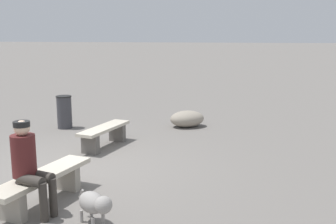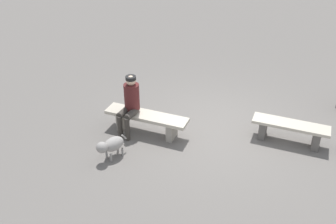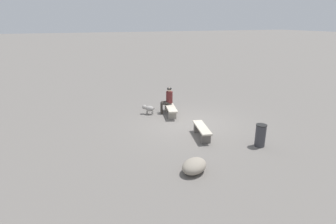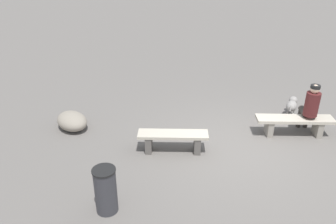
# 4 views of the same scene
# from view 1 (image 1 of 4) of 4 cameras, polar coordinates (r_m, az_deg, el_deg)

# --- Properties ---
(ground) EXTENTS (210.00, 210.00, 0.06)m
(ground) POSITION_cam_1_polar(r_m,az_deg,el_deg) (7.81, -14.41, -8.07)
(ground) COLOR slate
(bench_left) EXTENTS (1.62, 0.75, 0.46)m
(bench_left) POSITION_cam_1_polar(r_m,az_deg,el_deg) (9.01, -9.01, -3.01)
(bench_left) COLOR #605B56
(bench_left) RESTS_ON ground
(bench_right) EXTENTS (1.90, 0.83, 0.47)m
(bench_right) POSITION_cam_1_polar(r_m,az_deg,el_deg) (6.26, -17.39, -9.49)
(bench_right) COLOR gray
(bench_right) RESTS_ON ground
(seated_person) EXTENTS (0.44, 0.63, 1.33)m
(seated_person) POSITION_cam_1_polar(r_m,az_deg,el_deg) (5.84, -19.19, -6.62)
(seated_person) COLOR #511E1E
(seated_person) RESTS_ON ground
(dog) EXTENTS (0.53, 0.61, 0.47)m
(dog) POSITION_cam_1_polar(r_m,az_deg,el_deg) (5.44, -10.40, -12.63)
(dog) COLOR gray
(dog) RESTS_ON ground
(trash_bin) EXTENTS (0.41, 0.41, 0.87)m
(trash_bin) POSITION_cam_1_polar(r_m,az_deg,el_deg) (10.99, -14.49, 0.00)
(trash_bin) COLOR #38383D
(trash_bin) RESTS_ON ground
(boulder) EXTENTS (1.06, 1.16, 0.44)m
(boulder) POSITION_cam_1_polar(r_m,az_deg,el_deg) (10.86, 2.73, -0.97)
(boulder) COLOR gray
(boulder) RESTS_ON ground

